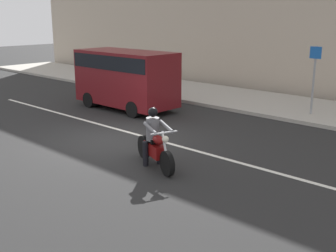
# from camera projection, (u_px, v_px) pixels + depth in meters

# --- Properties ---
(ground_plane) EXTENTS (80.00, 80.00, 0.00)m
(ground_plane) POSITION_uv_depth(u_px,v_px,m) (113.00, 139.00, 13.40)
(ground_plane) COLOR #252525
(sidewalk_slab) EXTENTS (40.00, 4.40, 0.14)m
(sidewalk_slab) POSITION_uv_depth(u_px,v_px,m) (250.00, 101.00, 19.05)
(sidewalk_slab) COLOR #A8A399
(sidewalk_slab) RESTS_ON ground_plane
(lane_marking_stripe) EXTENTS (18.00, 0.14, 0.01)m
(lane_marking_stripe) POSITION_uv_depth(u_px,v_px,m) (144.00, 137.00, 13.70)
(lane_marking_stripe) COLOR silver
(lane_marking_stripe) RESTS_ON ground_plane
(motorcycle_with_rider_gray) EXTENTS (2.01, 0.98, 1.55)m
(motorcycle_with_rider_gray) POSITION_uv_depth(u_px,v_px,m) (155.00, 143.00, 10.90)
(motorcycle_with_rider_gray) COLOR black
(motorcycle_with_rider_gray) RESTS_ON ground_plane
(parked_van_maroon) EXTENTS (4.41, 1.96, 2.39)m
(parked_van_maroon) POSITION_uv_depth(u_px,v_px,m) (126.00, 76.00, 17.38)
(parked_van_maroon) COLOR maroon
(parked_van_maroon) RESTS_ON ground_plane
(street_sign_post) EXTENTS (0.44, 0.08, 2.57)m
(street_sign_post) POSITION_uv_depth(u_px,v_px,m) (314.00, 73.00, 15.83)
(street_sign_post) COLOR gray
(street_sign_post) RESTS_ON sidewalk_slab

